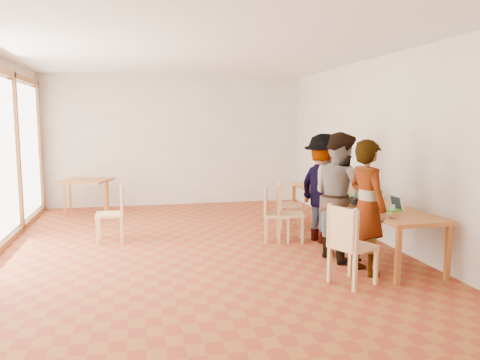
% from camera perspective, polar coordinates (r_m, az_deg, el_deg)
% --- Properties ---
extents(ground, '(8.00, 8.00, 0.00)m').
position_cam_1_polar(ground, '(7.35, -5.20, -8.32)').
color(ground, '#9C5325').
rests_on(ground, ground).
extents(wall_back, '(6.00, 0.10, 3.00)m').
position_cam_1_polar(wall_back, '(11.08, -7.87, 4.75)').
color(wall_back, silver).
rests_on(wall_back, ground).
extents(wall_front, '(6.00, 0.10, 3.00)m').
position_cam_1_polar(wall_front, '(3.19, 3.46, -1.24)').
color(wall_front, silver).
rests_on(wall_front, ground).
extents(wall_right, '(0.10, 8.00, 3.00)m').
position_cam_1_polar(wall_right, '(8.03, 16.46, 3.60)').
color(wall_right, silver).
rests_on(wall_right, ground).
extents(ceiling, '(6.00, 8.00, 0.04)m').
position_cam_1_polar(ceiling, '(7.16, -5.49, 15.65)').
color(ceiling, white).
rests_on(ceiling, wall_back).
extents(communal_table, '(0.80, 4.00, 0.75)m').
position_cam_1_polar(communal_table, '(7.74, 13.60, -2.38)').
color(communal_table, '#AF5726').
rests_on(communal_table, ground).
extents(side_table, '(0.90, 0.90, 0.75)m').
position_cam_1_polar(side_table, '(10.30, -18.20, -0.37)').
color(side_table, '#AF5726').
rests_on(side_table, ground).
extents(chair_near, '(0.60, 0.60, 0.52)m').
position_cam_1_polar(chair_near, '(5.74, 12.99, -6.76)').
color(chair_near, '#E1AC70').
rests_on(chair_near, ground).
extents(chair_mid, '(0.53, 0.53, 0.50)m').
position_cam_1_polar(chair_mid, '(7.70, 5.35, -3.22)').
color(chair_mid, '#E1AC70').
rests_on(chair_mid, ground).
extents(chair_far, '(0.54, 0.54, 0.48)m').
position_cam_1_polar(chair_far, '(7.69, 3.84, -3.35)').
color(chair_far, '#E1AC70').
rests_on(chair_far, ground).
extents(chair_empty, '(0.50, 0.50, 0.48)m').
position_cam_1_polar(chair_empty, '(8.65, 5.49, -2.23)').
color(chair_empty, '#E1AC70').
rests_on(chair_empty, ground).
extents(chair_spare, '(0.44, 0.44, 0.50)m').
position_cam_1_polar(chair_spare, '(7.91, -14.90, -3.14)').
color(chair_spare, '#E1AC70').
rests_on(chair_spare, ground).
extents(person_near, '(0.54, 0.70, 1.74)m').
position_cam_1_polar(person_near, '(6.23, 15.23, -3.18)').
color(person_near, gray).
rests_on(person_near, ground).
extents(person_mid, '(0.85, 1.00, 1.81)m').
position_cam_1_polar(person_mid, '(6.81, 12.04, -1.89)').
color(person_mid, gray).
rests_on(person_mid, ground).
extents(person_far, '(0.90, 1.26, 1.76)m').
position_cam_1_polar(person_far, '(7.70, 10.17, -0.99)').
color(person_far, gray).
rests_on(person_far, ground).
extents(laptop_near, '(0.27, 0.29, 0.22)m').
position_cam_1_polar(laptop_near, '(6.74, 18.24, -3.03)').
color(laptop_near, '#52B835').
rests_on(laptop_near, communal_table).
extents(laptop_mid, '(0.29, 0.31, 0.23)m').
position_cam_1_polar(laptop_mid, '(7.88, 14.09, -1.42)').
color(laptop_mid, '#52B835').
rests_on(laptop_mid, communal_table).
extents(laptop_far, '(0.29, 0.30, 0.20)m').
position_cam_1_polar(laptop_far, '(8.72, 10.62, -0.55)').
color(laptop_far, '#52B835').
rests_on(laptop_far, communal_table).
extents(yellow_mug, '(0.15, 0.15, 0.10)m').
position_cam_1_polar(yellow_mug, '(8.88, 9.09, -0.40)').
color(yellow_mug, yellow).
rests_on(yellow_mug, communal_table).
extents(green_bottle, '(0.07, 0.07, 0.28)m').
position_cam_1_polar(green_bottle, '(6.64, 16.64, -2.41)').
color(green_bottle, '#207D2C').
rests_on(green_bottle, communal_table).
extents(clear_glass, '(0.07, 0.07, 0.09)m').
position_cam_1_polar(clear_glass, '(6.67, 18.10, -3.26)').
color(clear_glass, silver).
rests_on(clear_glass, communal_table).
extents(condiment_cup, '(0.08, 0.08, 0.06)m').
position_cam_1_polar(condiment_cup, '(7.14, 15.23, -2.60)').
color(condiment_cup, white).
rests_on(condiment_cup, communal_table).
extents(pink_phone, '(0.05, 0.10, 0.01)m').
position_cam_1_polar(pink_phone, '(6.19, 18.19, -4.41)').
color(pink_phone, '#BB324F').
rests_on(pink_phone, communal_table).
extents(black_pouch, '(0.16, 0.26, 0.09)m').
position_cam_1_polar(black_pouch, '(7.08, 14.14, -2.52)').
color(black_pouch, black).
rests_on(black_pouch, communal_table).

